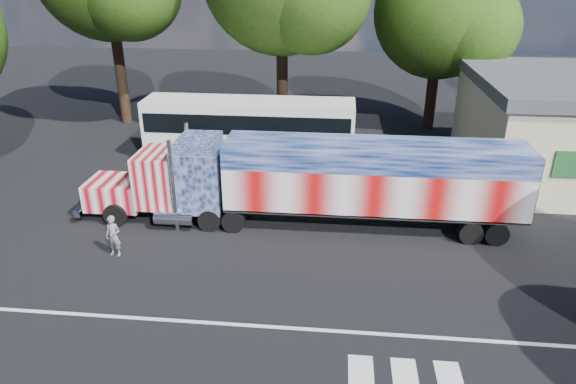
# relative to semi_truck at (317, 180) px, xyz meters

# --- Properties ---
(ground) EXTENTS (100.00, 100.00, 0.00)m
(ground) POSITION_rel_semi_truck_xyz_m (-1.11, -3.98, -2.06)
(ground) COLOR black
(lane_markings) EXTENTS (30.00, 2.67, 0.01)m
(lane_markings) POSITION_rel_semi_truck_xyz_m (0.60, -7.75, -2.05)
(lane_markings) COLOR silver
(lane_markings) RESTS_ON ground
(semi_truck) EXTENTS (18.77, 2.96, 4.00)m
(semi_truck) POSITION_rel_semi_truck_xyz_m (0.00, 0.00, 0.00)
(semi_truck) COLOR black
(semi_truck) RESTS_ON ground
(coach_bus) EXTENTS (11.68, 2.72, 3.40)m
(coach_bus) POSITION_rel_semi_truck_xyz_m (-4.16, 7.66, -0.30)
(coach_bus) COLOR white
(coach_bus) RESTS_ON ground
(woman) EXTENTS (0.65, 0.48, 1.65)m
(woman) POSITION_rel_semi_truck_xyz_m (-7.57, -3.33, -1.23)
(woman) COLOR slate
(woman) RESTS_ON ground
(tree_ne_a) EXTENTS (8.72, 8.31, 11.63)m
(tree_ne_a) POSITION_rel_semi_truck_xyz_m (7.02, 14.78, 5.37)
(tree_ne_a) COLOR black
(tree_ne_a) RESTS_ON ground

